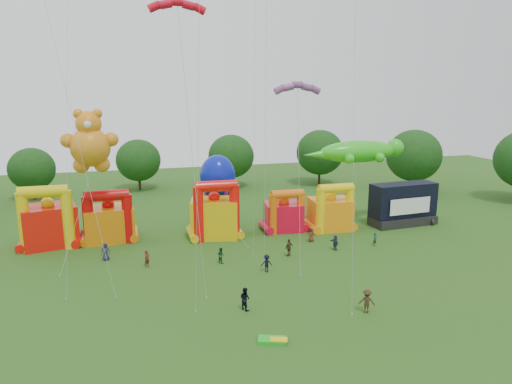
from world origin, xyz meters
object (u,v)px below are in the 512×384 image
object	(u,v)px
bouncy_castle_0	(49,223)
spectator_4	(289,248)
octopus_kite	(222,193)
spectator_0	(105,252)
gecko_kite	(357,171)
bouncy_castle_2	(215,215)
stage_trailer	(403,205)
teddy_bear_kite	(81,193)

from	to	relation	value
bouncy_castle_0	spectator_4	xyz separation A→B (m)	(25.01, -10.30, -1.78)
octopus_kite	spectator_0	bearing A→B (deg)	-152.17
gecko_kite	spectator_0	xyz separation A→B (m)	(-31.07, -5.06, -6.26)
bouncy_castle_0	bouncy_castle_2	world-z (taller)	bouncy_castle_0
stage_trailer	spectator_4	bearing A→B (deg)	-158.22
teddy_bear_kite	spectator_0	distance (m)	6.50
bouncy_castle_2	bouncy_castle_0	bearing A→B (deg)	174.62
bouncy_castle_2	spectator_4	xyz separation A→B (m)	(6.40, -8.55, -1.76)
stage_trailer	gecko_kite	xyz separation A→B (m)	(-6.10, 1.61, 4.54)
bouncy_castle_0	spectator_0	xyz separation A→B (m)	(6.23, -6.41, -1.79)
spectator_4	spectator_0	bearing A→B (deg)	-40.23
spectator_0	spectator_4	distance (m)	19.18
stage_trailer	teddy_bear_kite	xyz separation A→B (m)	(-39.18, -1.93, 4.27)
gecko_kite	spectator_4	distance (m)	16.44
gecko_kite	octopus_kite	world-z (taller)	gecko_kite
spectator_4	gecko_kite	bearing A→B (deg)	-172.42
bouncy_castle_0	octopus_kite	world-z (taller)	octopus_kite
bouncy_castle_2	stage_trailer	distance (m)	24.81
bouncy_castle_2	spectator_0	distance (m)	13.35
teddy_bear_kite	spectator_4	world-z (taller)	teddy_bear_kite
bouncy_castle_0	octopus_kite	bearing A→B (deg)	2.53
teddy_bear_kite	octopus_kite	xyz separation A→B (m)	(15.83, 5.77, -2.12)
stage_trailer	gecko_kite	bearing A→B (deg)	165.24
spectator_0	stage_trailer	bearing A→B (deg)	2.29
bouncy_castle_0	gecko_kite	size ratio (longest dim) A/B	0.52
bouncy_castle_2	spectator_4	distance (m)	10.82
bouncy_castle_2	gecko_kite	size ratio (longest dim) A/B	0.51
stage_trailer	spectator_0	distance (m)	37.37
stage_trailer	spectator_0	xyz separation A→B (m)	(-37.17, -3.45, -1.72)
spectator_0	teddy_bear_kite	bearing A→B (deg)	139.90
spectator_4	teddy_bear_kite	bearing A→B (deg)	-43.11
spectator_4	bouncy_castle_2	bearing A→B (deg)	-81.70
bouncy_castle_0	gecko_kite	xyz separation A→B (m)	(37.30, -1.35, 4.47)
bouncy_castle_2	octopus_kite	xyz separation A→B (m)	(1.43, 2.64, 2.11)
bouncy_castle_0	stage_trailer	world-z (taller)	bouncy_castle_0
gecko_kite	spectator_4	world-z (taller)	gecko_kite
bouncy_castle_2	spectator_4	world-z (taller)	bouncy_castle_2
bouncy_castle_2	teddy_bear_kite	size ratio (longest dim) A/B	0.46
spectator_0	bouncy_castle_2	bearing A→B (deg)	17.59
octopus_kite	spectator_0	world-z (taller)	octopus_kite
stage_trailer	octopus_kite	bearing A→B (deg)	170.65
stage_trailer	gecko_kite	distance (m)	7.77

